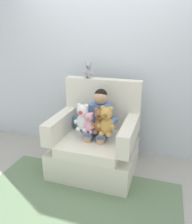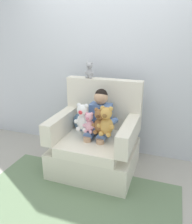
{
  "view_description": "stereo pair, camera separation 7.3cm",
  "coord_description": "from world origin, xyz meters",
  "px_view_note": "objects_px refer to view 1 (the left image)",
  "views": [
    {
      "loc": [
        0.78,
        -2.36,
        1.69
      ],
      "look_at": [
        0.03,
        -0.05,
        0.81
      ],
      "focal_mm": 35.85,
      "sensor_mm": 36.0,
      "label": 1
    },
    {
      "loc": [
        0.85,
        -2.34,
        1.69
      ],
      "look_at": [
        0.03,
        -0.05,
        0.81
      ],
      "focal_mm": 35.85,
      "sensor_mm": 36.0,
      "label": 2
    }
  ],
  "objects_px": {
    "plush_pink": "(89,123)",
    "plush_white": "(83,118)",
    "plush_grey_on_backrest": "(88,71)",
    "throw_pillow": "(81,123)",
    "seated_child": "(99,120)",
    "plush_brown": "(100,122)",
    "armchair": "(96,143)",
    "plush_honey": "(107,122)"
  },
  "relations": [
    {
      "from": "plush_grey_on_backrest",
      "to": "plush_honey",
      "type": "bearing_deg",
      "value": -36.92
    },
    {
      "from": "plush_brown",
      "to": "plush_grey_on_backrest",
      "type": "distance_m",
      "value": 0.73
    },
    {
      "from": "throw_pillow",
      "to": "armchair",
      "type": "bearing_deg",
      "value": -23.92
    },
    {
      "from": "throw_pillow",
      "to": "plush_grey_on_backrest",
      "type": "bearing_deg",
      "value": 77.32
    },
    {
      "from": "plush_honey",
      "to": "throw_pillow",
      "type": "height_order",
      "value": "plush_honey"
    },
    {
      "from": "plush_brown",
      "to": "plush_white",
      "type": "relative_size",
      "value": 0.92
    },
    {
      "from": "plush_white",
      "to": "throw_pillow",
      "type": "bearing_deg",
      "value": 129.27
    },
    {
      "from": "plush_honey",
      "to": "armchair",
      "type": "bearing_deg",
      "value": 155.27
    },
    {
      "from": "armchair",
      "to": "plush_honey",
      "type": "distance_m",
      "value": 0.44
    },
    {
      "from": "plush_pink",
      "to": "plush_white",
      "type": "height_order",
      "value": "plush_white"
    },
    {
      "from": "plush_brown",
      "to": "throw_pillow",
      "type": "bearing_deg",
      "value": 157.49
    },
    {
      "from": "armchair",
      "to": "plush_honey",
      "type": "bearing_deg",
      "value": -40.8
    },
    {
      "from": "plush_grey_on_backrest",
      "to": "throw_pillow",
      "type": "bearing_deg",
      "value": -89.13
    },
    {
      "from": "seated_child",
      "to": "plush_grey_on_backrest",
      "type": "relative_size",
      "value": 4.0
    },
    {
      "from": "plush_pink",
      "to": "plush_white",
      "type": "bearing_deg",
      "value": 161.72
    },
    {
      "from": "armchair",
      "to": "seated_child",
      "type": "height_order",
      "value": "armchair"
    },
    {
      "from": "seated_child",
      "to": "plush_honey",
      "type": "height_order",
      "value": "seated_child"
    },
    {
      "from": "seated_child",
      "to": "plush_white",
      "type": "relative_size",
      "value": 2.46
    },
    {
      "from": "seated_child",
      "to": "plush_brown",
      "type": "relative_size",
      "value": 2.68
    },
    {
      "from": "plush_pink",
      "to": "plush_honey",
      "type": "relative_size",
      "value": 0.73
    },
    {
      "from": "plush_grey_on_backrest",
      "to": "throw_pillow",
      "type": "distance_m",
      "value": 0.68
    },
    {
      "from": "armchair",
      "to": "seated_child",
      "type": "distance_m",
      "value": 0.32
    },
    {
      "from": "armchair",
      "to": "plush_brown",
      "type": "height_order",
      "value": "armchair"
    },
    {
      "from": "armchair",
      "to": "throw_pillow",
      "type": "height_order",
      "value": "armchair"
    },
    {
      "from": "seated_child",
      "to": "plush_brown",
      "type": "distance_m",
      "value": 0.17
    },
    {
      "from": "plush_honey",
      "to": "throw_pillow",
      "type": "distance_m",
      "value": 0.52
    },
    {
      "from": "plush_brown",
      "to": "plush_white",
      "type": "distance_m",
      "value": 0.22
    },
    {
      "from": "armchair",
      "to": "plush_white",
      "type": "height_order",
      "value": "armchair"
    },
    {
      "from": "seated_child",
      "to": "plush_grey_on_backrest",
      "type": "bearing_deg",
      "value": 120.68
    },
    {
      "from": "plush_white",
      "to": "plush_honey",
      "type": "bearing_deg",
      "value": 7.08
    },
    {
      "from": "plush_honey",
      "to": "plush_grey_on_backrest",
      "type": "relative_size",
      "value": 1.67
    },
    {
      "from": "plush_grey_on_backrest",
      "to": "armchair",
      "type": "bearing_deg",
      "value": -43.2
    },
    {
      "from": "plush_white",
      "to": "plush_grey_on_backrest",
      "type": "height_order",
      "value": "plush_grey_on_backrest"
    },
    {
      "from": "plush_white",
      "to": "throw_pillow",
      "type": "height_order",
      "value": "plush_white"
    },
    {
      "from": "armchair",
      "to": "plush_pink",
      "type": "height_order",
      "value": "armchair"
    },
    {
      "from": "plush_brown",
      "to": "plush_grey_on_backrest",
      "type": "height_order",
      "value": "plush_grey_on_backrest"
    },
    {
      "from": "armchair",
      "to": "plush_grey_on_backrest",
      "type": "distance_m",
      "value": 0.93
    },
    {
      "from": "seated_child",
      "to": "plush_brown",
      "type": "bearing_deg",
      "value": -76.55
    },
    {
      "from": "armchair",
      "to": "throw_pillow",
      "type": "bearing_deg",
      "value": 156.08
    },
    {
      "from": "plush_white",
      "to": "throw_pillow",
      "type": "xyz_separation_m",
      "value": [
        -0.12,
        0.23,
        -0.16
      ]
    },
    {
      "from": "plush_white",
      "to": "plush_grey_on_backrest",
      "type": "relative_size",
      "value": 1.63
    },
    {
      "from": "seated_child",
      "to": "plush_honey",
      "type": "bearing_deg",
      "value": -57.25
    }
  ]
}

